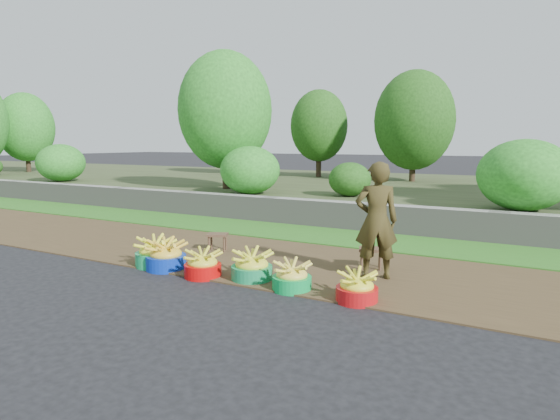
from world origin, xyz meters
The scene contains 15 objects.
ground_plane centered at (0.00, 0.00, 0.00)m, with size 120.00×120.00×0.00m, color black.
dirt_shoulder centered at (0.00, 1.25, 0.01)m, with size 80.00×2.50×0.02m, color #4A3822.
grass_verge centered at (0.00, 3.25, 0.02)m, with size 80.00×1.50×0.04m, color #307520.
retaining_wall centered at (0.00, 4.10, 0.28)m, with size 80.00×0.35×0.55m, color gray.
earth_bank centered at (0.00, 9.00, 0.25)m, with size 80.00×10.00×0.50m, color #3C4827.
vegetation centered at (1.73, 7.23, 2.63)m, with size 32.61×8.39×4.49m.
basin_a centered at (-1.86, 0.24, 0.18)m, with size 0.54×0.54×0.40m.
basin_b centered at (-1.61, 0.18, 0.18)m, with size 0.54×0.54×0.40m.
basin_c centered at (-0.94, 0.13, 0.16)m, with size 0.47×0.47×0.35m.
basin_d centered at (-0.31, 0.30, 0.17)m, with size 0.51×0.51×0.38m.
basin_e centered at (0.30, 0.19, 0.15)m, with size 0.46×0.46×0.34m.
basin_f centered at (1.10, 0.17, 0.15)m, with size 0.45×0.45×0.34m.
stool_left centered at (-1.60, 1.34, 0.24)m, with size 0.38×0.34×0.27m.
stool_right centered at (0.83, 1.49, 0.24)m, with size 0.38×0.33×0.28m.
vendor_woman centered at (1.02, 1.08, 0.75)m, with size 0.53×0.35×1.46m, color black.
Camera 1 is at (2.70, -4.49, 1.70)m, focal length 30.00 mm.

